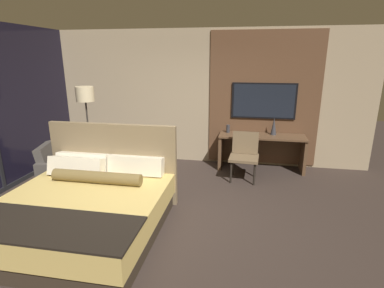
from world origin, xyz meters
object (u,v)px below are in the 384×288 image
Objects in this scene: bed at (85,208)px; desk at (261,146)px; floor_lamp at (86,101)px; armchair_by_window at (66,171)px; desk_chair at (245,152)px; tv at (264,101)px; vase_short at (228,129)px; vase_tall at (274,126)px.

bed is 1.23× the size of desk.
floor_lamp is at bearing 116.21° from bed.
bed reaches higher than armchair_by_window.
armchair_by_window is 0.60× the size of floor_lamp.
desk_chair is at bearing 3.33° from floor_lamp.
tv reaches higher than vase_short.
tv reaches higher than desk_chair.
vase_short reaches higher than desk_chair.
bed reaches higher than desk.
floor_lamp reaches higher than bed.
desk is 1.67× the size of armchair_by_window.
tv is 1.46× the size of desk_chair.
bed is at bearing -63.79° from floor_lamp.
bed is 2.50m from floor_lamp.
tv is 1.25× the size of armchair_by_window.
armchair_by_window is at bearing -154.23° from tv.
bed is 3.96m from tv.
vase_short reaches higher than armchair_by_window.
vase_short is (2.79, 1.54, 0.55)m from armchair_by_window.
desk_chair is 0.86× the size of armchair_by_window.
desk is 1.01× the size of floor_lamp.
floor_lamp is 2.87m from vase_short.
bed is at bearing -120.67° from vase_short.
bed is 3.89m from vase_tall.
armchair_by_window is at bearing -157.64° from vase_tall.
floor_lamp is at bearing -167.24° from vase_tall.
vase_short is (-0.69, 0.08, 0.31)m from desk.
vase_tall is (0.22, 0.06, 0.41)m from desk.
vase_tall is at bearing 52.47° from desk_chair.
bed is 1.24× the size of floor_lamp.
vase_tall reaches higher than vase_short.
desk is 0.92m from tv.
armchair_by_window is 4.06m from vase_tall.
vase_tall is at bearing 47.40° from bed.
vase_tall is (2.60, 2.83, 0.58)m from bed.
vase_tall is (0.22, -0.16, -0.48)m from tv.
tv is at bearing 90.00° from desk.
floor_lamp is (0.11, 0.71, 1.17)m from armchair_by_window.
vase_tall is at bearing -83.25° from armchair_by_window.
desk is at bearing -82.81° from armchair_by_window.
desk_chair is at bearing -119.91° from desk.
armchair_by_window is 3.23m from vase_short.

